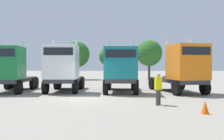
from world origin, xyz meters
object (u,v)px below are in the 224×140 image
Objects in this scene: semi_truck_white at (63,68)px; visitor_in_hivis at (158,87)px; semi_truck_green at (9,69)px; semi_truck_orange at (183,68)px; traffic_cone_near at (205,107)px; semi_truck_teal at (121,69)px.

visitor_in_hivis is (6.61, -6.17, -0.94)m from semi_truck_white.
semi_truck_green is 1.04× the size of semi_truck_white.
traffic_cone_near is (-1.00, -8.12, -1.62)m from semi_truck_orange.
semi_truck_white is 12.00m from traffic_cone_near.
semi_truck_teal is 0.96× the size of semi_truck_orange.
semi_truck_orange reaches higher than semi_truck_green.
traffic_cone_near is (12.42, -8.02, -1.56)m from semi_truck_green.
semi_truck_green reaches higher than semi_truck_teal.
semi_truck_orange is at bearing 83.95° from semi_truck_white.
semi_truck_green is 4.17m from semi_truck_white.
semi_truck_orange is (4.73, -0.17, 0.09)m from semi_truck_teal.
semi_truck_teal is (8.70, 0.26, -0.03)m from semi_truck_green.
traffic_cone_near is at bearing 23.94° from semi_truck_teal.
semi_truck_white is at bearing -93.38° from semi_truck_teal.
semi_truck_green is at bearing -88.56° from semi_truck_teal.
visitor_in_hivis is 2.98× the size of traffic_cone_near.
semi_truck_green is 11.73× the size of traffic_cone_near.
semi_truck_white reaches higher than visitor_in_hivis.
semi_truck_teal is at bearing 85.17° from semi_truck_green.
semi_truck_white is 11.25× the size of traffic_cone_near.
traffic_cone_near is at bearing 40.68° from semi_truck_white.
traffic_cone_near is (3.73, -8.28, -1.53)m from semi_truck_teal.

